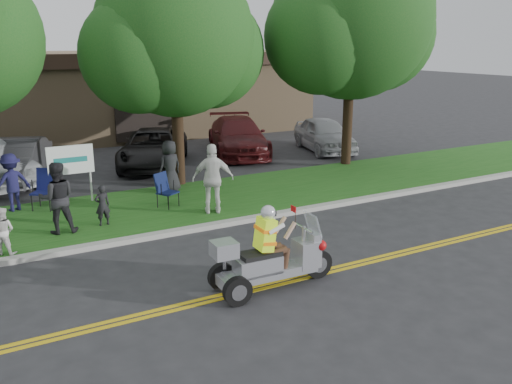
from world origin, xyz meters
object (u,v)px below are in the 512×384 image
parked_car_left (16,161)px  parked_car_mid (154,148)px  lawn_chair_b (165,188)px  parked_car_right (238,136)px  spectator_adult_mid (57,198)px  parked_car_far_right (324,134)px  trike_scooter (269,260)px  lawn_chair_a (45,186)px  spectator_adult_right (213,179)px

parked_car_left → parked_car_mid: parked_car_left is taller
lawn_chair_b → parked_car_right: bearing=18.8°
spectator_adult_mid → parked_car_mid: spectator_adult_mid is taller
parked_car_far_right → lawn_chair_b: bearing=-136.8°
parked_car_left → parked_car_far_right: bearing=17.7°
trike_scooter → parked_car_mid: size_ratio=0.51×
lawn_chair_a → parked_car_far_right: 12.09m
lawn_chair_a → spectator_adult_right: bearing=-0.9°
spectator_adult_mid → parked_car_left: size_ratio=0.40×
trike_scooter → spectator_adult_right: size_ratio=1.36×
parked_car_mid → lawn_chair_a: bearing=-114.2°
lawn_chair_a → lawn_chair_b: (2.88, -1.44, -0.08)m
lawn_chair_a → parked_car_left: (-0.36, 3.84, -0.01)m
lawn_chair_b → parked_car_right: 7.90m
parked_car_left → parked_car_far_right: size_ratio=1.03×
lawn_chair_b → trike_scooter: bearing=-119.1°
spectator_adult_right → parked_car_right: spectator_adult_right is taller
spectator_adult_mid → parked_car_right: 10.58m
spectator_adult_right → parked_car_left: spectator_adult_right is taller
spectator_adult_mid → lawn_chair_b: bearing=-155.6°
lawn_chair_b → parked_car_right: size_ratio=0.18×
parked_car_left → parked_car_mid: size_ratio=0.86×
lawn_chair_b → spectator_adult_right: 1.55m
spectator_adult_right → parked_car_far_right: (7.81, 5.89, -0.33)m
parked_car_mid → parked_car_right: (3.78, 0.58, 0.05)m
parked_car_left → parked_car_right: parked_car_right is taller
parked_car_far_right → trike_scooter: bearing=-115.1°
spectator_adult_right → parked_car_far_right: size_ratio=0.45×
spectator_adult_mid → parked_car_mid: size_ratio=0.35×
trike_scooter → parked_car_left: bearing=108.5°
trike_scooter → lawn_chair_a: (-2.93, 7.11, 0.14)m
spectator_adult_right → parked_car_far_right: spectator_adult_right is taller
trike_scooter → parked_car_right: bearing=67.5°
trike_scooter → spectator_adult_right: 4.61m
spectator_adult_mid → parked_car_left: spectator_adult_mid is taller
lawn_chair_a → lawn_chair_b: size_ratio=1.15×
spectator_adult_mid → parked_car_left: (-0.33, 6.10, -0.26)m
lawn_chair_a → parked_car_mid: 5.84m
spectator_adult_mid → parked_car_far_right: size_ratio=0.41×
trike_scooter → spectator_adult_mid: bearing=123.1°
spectator_adult_right → parked_car_mid: bearing=-73.1°
parked_car_mid → parked_car_left: bearing=-155.4°
lawn_chair_a → parked_car_mid: (4.36, 3.89, -0.03)m
lawn_chair_a → lawn_chair_b: bearing=6.9°
trike_scooter → parked_car_mid: 11.09m
spectator_adult_right → parked_car_mid: spectator_adult_right is taller
parked_car_right → spectator_adult_mid: bearing=-122.8°
parked_car_mid → parked_car_right: parked_car_right is taller
spectator_adult_right → parked_car_left: 7.69m
trike_scooter → spectator_adult_mid: 5.69m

